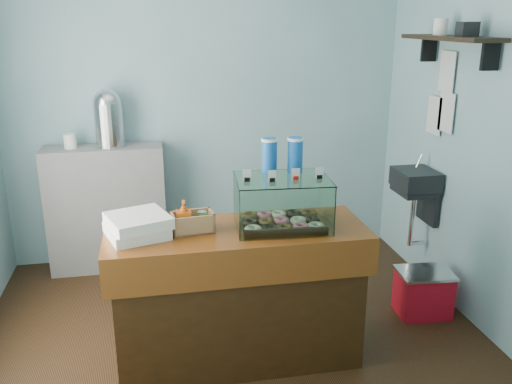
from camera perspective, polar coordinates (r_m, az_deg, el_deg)
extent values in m
plane|color=black|center=(3.95, -2.44, -14.82)|extent=(3.50, 3.50, 0.00)
cube|color=#78A5AF|center=(4.87, -5.36, 9.10)|extent=(3.50, 0.04, 2.80)
cube|color=#78A5AF|center=(2.00, 3.59, -3.63)|extent=(3.50, 0.04, 2.80)
cube|color=#78A5AF|center=(4.04, 22.75, 6.03)|extent=(0.04, 3.00, 2.80)
cube|color=black|center=(4.53, 16.45, 1.30)|extent=(0.30, 0.35, 0.15)
cube|color=black|center=(4.65, 17.66, -0.98)|extent=(0.04, 0.30, 0.35)
cylinder|color=silver|center=(4.62, 16.80, 3.12)|extent=(0.02, 0.02, 0.12)
cylinder|color=silver|center=(4.64, 16.08, -2.85)|extent=(0.04, 0.04, 0.45)
cube|color=black|center=(4.16, 19.73, 15.02)|extent=(0.25, 1.00, 0.03)
cube|color=black|center=(3.86, 23.45, 12.98)|extent=(0.12, 0.03, 0.18)
cube|color=black|center=(4.54, 17.74, 14.09)|extent=(0.12, 0.03, 0.18)
cube|color=silver|center=(4.40, 19.39, 7.91)|extent=(0.01, 0.21, 0.30)
cube|color=silver|center=(4.55, 18.26, 7.68)|extent=(0.01, 0.21, 0.30)
cube|color=silver|center=(4.41, 19.46, 11.87)|extent=(0.01, 0.21, 0.30)
cube|color=#3C1F0B|center=(3.52, -1.90, -11.22)|extent=(1.50, 0.56, 0.84)
cube|color=#4F250A|center=(3.33, -1.98, -4.43)|extent=(1.60, 0.60, 0.06)
cube|color=#4F250A|center=(3.13, -1.13, -8.37)|extent=(1.60, 0.04, 0.18)
cube|color=gray|center=(4.90, -15.39, -1.69)|extent=(1.00, 0.32, 1.10)
cube|color=#361B10|center=(3.37, 2.72, -3.46)|extent=(0.53, 0.39, 0.02)
torus|color=beige|center=(3.22, -0.28, -3.92)|extent=(0.10, 0.10, 0.03)
torus|color=black|center=(3.23, 1.41, -3.84)|extent=(0.10, 0.10, 0.03)
torus|color=brown|center=(3.25, 3.08, -3.76)|extent=(0.10, 0.10, 0.03)
torus|color=pink|center=(3.26, 4.73, -3.68)|extent=(0.10, 0.10, 0.03)
torus|color=beige|center=(3.28, 6.37, -3.60)|extent=(0.10, 0.10, 0.03)
torus|color=black|center=(3.33, -0.52, -3.17)|extent=(0.10, 0.10, 0.03)
torus|color=brown|center=(3.34, 1.11, -3.10)|extent=(0.10, 0.10, 0.03)
torus|color=pink|center=(3.36, 2.73, -3.03)|extent=(0.10, 0.10, 0.03)
torus|color=beige|center=(3.37, 4.33, -2.95)|extent=(0.10, 0.10, 0.03)
torus|color=black|center=(3.39, 5.92, -2.87)|extent=(0.10, 0.10, 0.03)
torus|color=brown|center=(3.44, -0.74, -2.47)|extent=(0.10, 0.10, 0.03)
torus|color=pink|center=(3.45, 0.84, -2.40)|extent=(0.10, 0.10, 0.03)
torus|color=beige|center=(3.47, 2.40, -2.34)|extent=(0.10, 0.10, 0.03)
torus|color=black|center=(3.48, 3.96, -2.27)|extent=(0.10, 0.10, 0.03)
torus|color=brown|center=(3.50, 5.49, -2.20)|extent=(0.10, 0.10, 0.03)
cube|color=white|center=(3.13, 3.38, -2.36)|extent=(0.56, 0.05, 0.30)
cube|color=white|center=(3.51, 2.20, -0.10)|extent=(0.56, 0.05, 0.30)
cube|color=white|center=(3.28, -2.05, -1.36)|extent=(0.03, 0.41, 0.30)
cube|color=white|center=(3.37, 7.44, -0.97)|extent=(0.03, 0.41, 0.30)
cube|color=white|center=(3.27, 2.80, 1.41)|extent=(0.60, 0.46, 0.01)
cube|color=silver|center=(3.18, -0.93, 1.68)|extent=(0.05, 0.01, 0.07)
cube|color=black|center=(3.19, -0.93, 1.28)|extent=(0.03, 0.02, 0.02)
cube|color=silver|center=(3.20, 1.67, 1.77)|extent=(0.05, 0.01, 0.07)
cube|color=black|center=(3.21, 1.66, 1.37)|extent=(0.03, 0.02, 0.02)
cube|color=silver|center=(3.23, 4.24, 1.85)|extent=(0.05, 0.01, 0.07)
cube|color=#B81A0E|center=(3.23, 4.23, 1.46)|extent=(0.03, 0.02, 0.02)
cube|color=silver|center=(3.26, 6.76, 1.93)|extent=(0.05, 0.01, 0.07)
cube|color=black|center=(3.26, 6.75, 1.54)|extent=(0.03, 0.02, 0.02)
cylinder|color=blue|center=(3.36, 1.42, 3.86)|extent=(0.09, 0.09, 0.22)
cylinder|color=white|center=(3.34, 1.43, 5.53)|extent=(0.10, 0.10, 0.02)
cylinder|color=blue|center=(3.39, 4.15, 3.93)|extent=(0.09, 0.09, 0.22)
cylinder|color=white|center=(3.36, 4.18, 5.58)|extent=(0.10, 0.10, 0.02)
cube|color=tan|center=(3.30, -6.66, -4.06)|extent=(0.27, 0.18, 0.01)
cube|color=tan|center=(3.22, -6.46, -3.60)|extent=(0.25, 0.04, 0.12)
cube|color=tan|center=(3.35, -6.92, -2.79)|extent=(0.25, 0.04, 0.12)
cube|color=tan|center=(3.27, -8.73, -3.39)|extent=(0.03, 0.15, 0.12)
cube|color=tan|center=(3.31, -4.68, -2.98)|extent=(0.03, 0.15, 0.12)
imported|color=#D05713|center=(3.26, -7.59, -2.51)|extent=(0.09, 0.10, 0.19)
cylinder|color=#2F8223|center=(3.29, -5.67, -3.05)|extent=(0.06, 0.06, 0.10)
cylinder|color=silver|center=(3.27, -5.70, -2.15)|extent=(0.05, 0.05, 0.01)
cube|color=white|center=(3.29, -12.44, -3.99)|extent=(0.41, 0.41, 0.07)
cube|color=white|center=(3.26, -12.30, -2.95)|extent=(0.42, 0.42, 0.07)
cylinder|color=silver|center=(4.74, -15.03, 4.71)|extent=(0.26, 0.26, 0.01)
cylinder|color=silver|center=(4.71, -15.21, 6.87)|extent=(0.23, 0.23, 0.36)
sphere|color=silver|center=(4.68, -15.39, 9.01)|extent=(0.23, 0.23, 0.23)
cube|color=red|center=(4.31, 17.18, -10.20)|extent=(0.39, 0.31, 0.33)
cube|color=silver|center=(4.23, 17.39, -8.12)|extent=(0.41, 0.33, 0.02)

